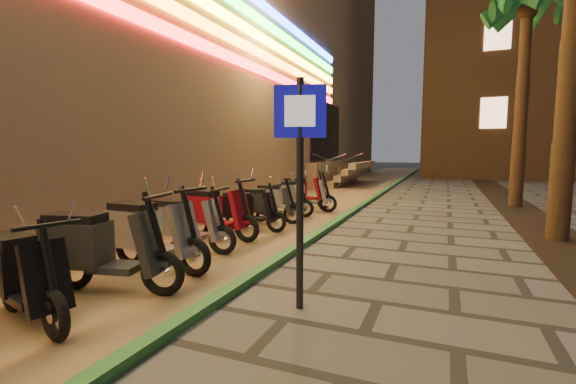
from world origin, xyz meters
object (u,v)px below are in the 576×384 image
at_px(pedestrian_sign, 300,162).
at_px(scooter_4, 21,274).
at_px(scooter_11, 278,199).
at_px(scooter_8, 212,211).
at_px(scooter_5, 97,248).
at_px(scooter_7, 182,223).
at_px(scooter_12, 301,195).
at_px(scooter_10, 262,204).
at_px(scooter_9, 246,209).
at_px(scooter_13, 301,191).
at_px(scooter_6, 147,232).

bearing_deg(pedestrian_sign, scooter_4, -168.03).
bearing_deg(scooter_11, scooter_8, -104.08).
height_order(scooter_5, scooter_7, scooter_5).
relative_size(scooter_8, scooter_12, 1.08).
height_order(scooter_10, scooter_12, scooter_12).
relative_size(scooter_9, scooter_13, 0.92).
distance_m(scooter_6, scooter_10, 3.93).
distance_m(pedestrian_sign, scooter_6, 2.87).
bearing_deg(scooter_8, scooter_9, 81.08).
bearing_deg(scooter_12, scooter_9, -107.63).
bearing_deg(scooter_10, scooter_11, 78.95).
distance_m(scooter_7, scooter_11, 3.96).
bearing_deg(scooter_4, scooter_11, 105.67).
bearing_deg(pedestrian_sign, scooter_11, 99.96).
bearing_deg(scooter_7, scooter_13, 85.70).
bearing_deg(scooter_13, scooter_6, -80.23).
distance_m(scooter_11, scooter_12, 1.01).
bearing_deg(scooter_7, pedestrian_sign, -32.68).
bearing_deg(scooter_9, scooter_8, -104.64).
distance_m(pedestrian_sign, scooter_13, 8.00).
bearing_deg(pedestrian_sign, scooter_9, 109.91).
xyz_separation_m(scooter_9, scooter_13, (-0.11, 3.84, 0.04)).
relative_size(scooter_4, scooter_8, 0.91).
distance_m(scooter_6, scooter_13, 6.93).
relative_size(scooter_6, scooter_13, 1.10).
relative_size(scooter_8, scooter_10, 1.14).
relative_size(scooter_5, scooter_10, 1.17).
bearing_deg(scooter_12, scooter_11, -120.88).
bearing_deg(scooter_11, scooter_12, 61.78).
bearing_deg(scooter_7, scooter_11, 84.91).
bearing_deg(scooter_9, scooter_13, 92.51).
height_order(scooter_12, scooter_13, scooter_12).
distance_m(pedestrian_sign, scooter_12, 6.98).
bearing_deg(scooter_10, scooter_6, -104.22).
bearing_deg(scooter_10, scooter_9, -103.31).
relative_size(scooter_4, scooter_10, 1.04).
height_order(scooter_4, scooter_7, scooter_7).
bearing_deg(scooter_13, scooter_4, -80.16).
relative_size(scooter_6, scooter_10, 1.17).
bearing_deg(scooter_13, scooter_12, -61.64).
bearing_deg(scooter_6, scooter_13, 93.76).
relative_size(scooter_11, scooter_13, 0.94).
xyz_separation_m(scooter_7, scooter_11, (0.09, 3.96, -0.03)).
distance_m(scooter_4, scooter_8, 4.02).
distance_m(scooter_7, scooter_9, 2.06).
xyz_separation_m(scooter_5, scooter_8, (-0.36, 3.11, -0.01)).
relative_size(pedestrian_sign, scooter_9, 1.66).
bearing_deg(pedestrian_sign, scooter_5, 174.63).
xyz_separation_m(scooter_4, scooter_6, (-0.04, 1.87, 0.06)).
bearing_deg(scooter_11, scooter_13, 80.66).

